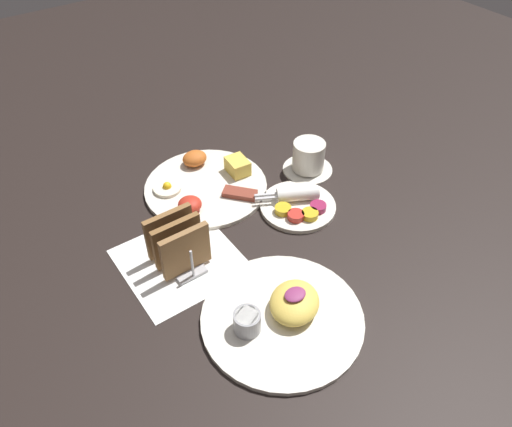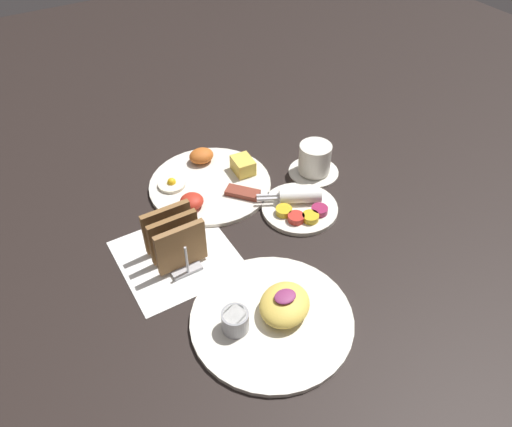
{
  "view_description": "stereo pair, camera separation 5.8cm",
  "coord_description": "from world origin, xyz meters",
  "px_view_note": "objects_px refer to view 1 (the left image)",
  "views": [
    {
      "loc": [
        -0.4,
        -0.62,
        0.74
      ],
      "look_at": [
        0.04,
        0.01,
        0.03
      ],
      "focal_mm": 35.0,
      "sensor_mm": 36.0,
      "label": 1
    },
    {
      "loc": [
        -0.35,
        -0.65,
        0.74
      ],
      "look_at": [
        0.04,
        0.01,
        0.03
      ],
      "focal_mm": 35.0,
      "sensor_mm": 36.0,
      "label": 2
    }
  ],
  "objects_px": {
    "plate_foreground": "(283,314)",
    "toast_rack": "(178,243)",
    "plate_condiments": "(299,205)",
    "plate_breakfast": "(206,184)",
    "coffee_cup": "(308,158)"
  },
  "relations": [
    {
      "from": "plate_foreground",
      "to": "toast_rack",
      "type": "height_order",
      "value": "toast_rack"
    },
    {
      "from": "plate_condiments",
      "to": "plate_foreground",
      "type": "xyz_separation_m",
      "value": [
        -0.21,
        -0.21,
        0.0
      ]
    },
    {
      "from": "plate_breakfast",
      "to": "coffee_cup",
      "type": "bearing_deg",
      "value": -19.8
    },
    {
      "from": "toast_rack",
      "to": "plate_foreground",
      "type": "bearing_deg",
      "value": -69.94
    },
    {
      "from": "plate_condiments",
      "to": "plate_foreground",
      "type": "height_order",
      "value": "plate_foreground"
    },
    {
      "from": "plate_breakfast",
      "to": "toast_rack",
      "type": "height_order",
      "value": "toast_rack"
    },
    {
      "from": "plate_breakfast",
      "to": "toast_rack",
      "type": "relative_size",
      "value": 2.43
    },
    {
      "from": "plate_breakfast",
      "to": "toast_rack",
      "type": "distance_m",
      "value": 0.24
    },
    {
      "from": "plate_foreground",
      "to": "coffee_cup",
      "type": "height_order",
      "value": "coffee_cup"
    },
    {
      "from": "plate_breakfast",
      "to": "coffee_cup",
      "type": "xyz_separation_m",
      "value": [
        0.23,
        -0.08,
        0.03
      ]
    },
    {
      "from": "plate_breakfast",
      "to": "plate_condiments",
      "type": "height_order",
      "value": "plate_breakfast"
    },
    {
      "from": "toast_rack",
      "to": "plate_breakfast",
      "type": "bearing_deg",
      "value": 46.36
    },
    {
      "from": "plate_condiments",
      "to": "toast_rack",
      "type": "relative_size",
      "value": 1.45
    },
    {
      "from": "plate_condiments",
      "to": "toast_rack",
      "type": "xyz_separation_m",
      "value": [
        -0.29,
        0.01,
        0.04
      ]
    },
    {
      "from": "plate_foreground",
      "to": "toast_rack",
      "type": "distance_m",
      "value": 0.24
    }
  ]
}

